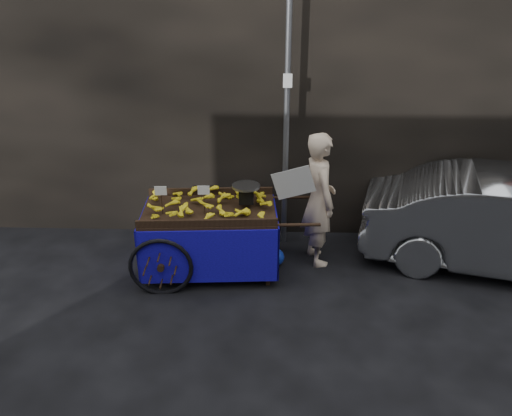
{
  "coord_description": "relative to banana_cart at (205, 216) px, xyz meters",
  "views": [
    {
      "loc": [
        0.11,
        -5.38,
        3.59
      ],
      "look_at": [
        -0.09,
        0.5,
        0.9
      ],
      "focal_mm": 35.0,
      "sensor_mm": 36.0,
      "label": 1
    }
  ],
  "objects": [
    {
      "name": "plastic_bag",
      "position": [
        0.9,
        0.1,
        -0.66
      ],
      "size": [
        0.29,
        0.24,
        0.26
      ],
      "primitive_type": "ellipsoid",
      "color": "#162FAB",
      "rests_on": "ground"
    },
    {
      "name": "banana_cart",
      "position": [
        0.0,
        0.0,
        0.0
      ],
      "size": [
        2.44,
        1.29,
        1.29
      ],
      "rotation": [
        0.0,
        0.0,
        0.07
      ],
      "color": "black",
      "rests_on": "ground"
    },
    {
      "name": "ground",
      "position": [
        0.75,
        -0.47,
        -0.8
      ],
      "size": [
        80.0,
        80.0,
        0.0
      ],
      "primitive_type": "plane",
      "color": "black",
      "rests_on": "ground"
    },
    {
      "name": "vendor",
      "position": [
        1.5,
        0.29,
        0.13
      ],
      "size": [
        0.95,
        0.77,
        1.85
      ],
      "rotation": [
        0.0,
        0.0,
        1.84
      ],
      "color": "beige",
      "rests_on": "ground"
    },
    {
      "name": "building_wall",
      "position": [
        1.14,
        2.13,
        1.7
      ],
      "size": [
        13.5,
        2.0,
        5.0
      ],
      "color": "black",
      "rests_on": "ground"
    },
    {
      "name": "street_pole",
      "position": [
        1.05,
        0.83,
        1.21
      ],
      "size": [
        0.12,
        0.1,
        4.0
      ],
      "color": "slate",
      "rests_on": "ground"
    }
  ]
}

